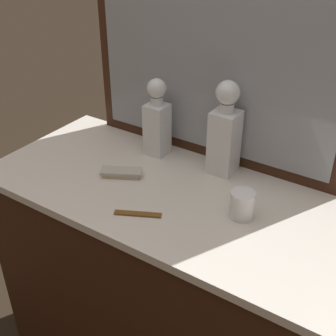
{
  "coord_description": "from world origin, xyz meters",
  "views": [
    {
      "loc": [
        0.65,
        -0.99,
        1.74
      ],
      "look_at": [
        0.0,
        0.0,
        1.03
      ],
      "focal_mm": 47.58,
      "sensor_mm": 36.0,
      "label": 1
    }
  ],
  "objects_px": {
    "crystal_decanter_left": "(157,125)",
    "tortoiseshell_comb": "(139,214)",
    "crystal_decanter_center": "(225,137)",
    "silver_brush_right": "(121,173)",
    "crystal_tumbler_center": "(242,206)"
  },
  "relations": [
    {
      "from": "crystal_decanter_left",
      "to": "crystal_tumbler_center",
      "type": "xyz_separation_m",
      "value": [
        0.42,
        -0.18,
        -0.08
      ]
    },
    {
      "from": "crystal_decanter_left",
      "to": "tortoiseshell_comb",
      "type": "xyz_separation_m",
      "value": [
        0.17,
        -0.34,
        -0.11
      ]
    },
    {
      "from": "crystal_decanter_center",
      "to": "crystal_decanter_left",
      "type": "bearing_deg",
      "value": -176.25
    },
    {
      "from": "crystal_decanter_center",
      "to": "silver_brush_right",
      "type": "relative_size",
      "value": 2.25
    },
    {
      "from": "crystal_decanter_left",
      "to": "tortoiseshell_comb",
      "type": "height_order",
      "value": "crystal_decanter_left"
    },
    {
      "from": "crystal_tumbler_center",
      "to": "silver_brush_right",
      "type": "height_order",
      "value": "crystal_tumbler_center"
    },
    {
      "from": "crystal_tumbler_center",
      "to": "tortoiseshell_comb",
      "type": "bearing_deg",
      "value": -147.86
    },
    {
      "from": "silver_brush_right",
      "to": "tortoiseshell_comb",
      "type": "height_order",
      "value": "silver_brush_right"
    },
    {
      "from": "crystal_decanter_left",
      "to": "silver_brush_right",
      "type": "distance_m",
      "value": 0.22
    },
    {
      "from": "crystal_decanter_center",
      "to": "tortoiseshell_comb",
      "type": "distance_m",
      "value": 0.39
    },
    {
      "from": "crystal_decanter_left",
      "to": "crystal_tumbler_center",
      "type": "height_order",
      "value": "crystal_decanter_left"
    },
    {
      "from": "crystal_decanter_left",
      "to": "silver_brush_right",
      "type": "relative_size",
      "value": 1.97
    },
    {
      "from": "crystal_decanter_center",
      "to": "crystal_tumbler_center",
      "type": "bearing_deg",
      "value": -50.38
    },
    {
      "from": "crystal_tumbler_center",
      "to": "silver_brush_right",
      "type": "relative_size",
      "value": 0.58
    },
    {
      "from": "crystal_decanter_left",
      "to": "silver_brush_right",
      "type": "height_order",
      "value": "crystal_decanter_left"
    }
  ]
}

